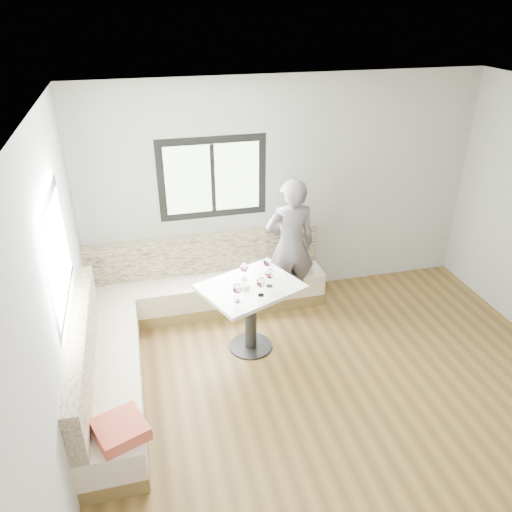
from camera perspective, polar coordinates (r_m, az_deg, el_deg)
The scene contains 10 objects.
room at distance 4.21m, azimuth 11.95°, elevation -3.97°, with size 5.01×5.01×2.81m.
banquette at distance 5.74m, azimuth -9.79°, elevation -7.17°, with size 2.90×2.80×0.95m.
table at distance 5.45m, azimuth -0.63°, elevation -5.25°, with size 1.22×1.10×0.82m.
person at distance 6.11m, azimuth 3.92°, elevation 1.22°, with size 0.62×0.41×1.71m, color #5C565D.
olive_ramekin at distance 5.30m, azimuth -1.27°, elevation -3.42°, with size 0.10×0.10×0.04m.
wine_glass_a at distance 5.00m, azimuth -2.17°, elevation -3.79°, with size 0.09×0.09×0.21m.
wine_glass_b at distance 5.10m, azimuth 0.56°, elevation -3.09°, with size 0.09×0.09×0.21m.
wine_glass_c at distance 5.26m, azimuth 1.57°, elevation -2.09°, with size 0.09×0.09×0.21m.
wine_glass_d at distance 5.38m, azimuth -1.36°, elevation -1.32°, with size 0.09×0.09×0.21m.
wine_glass_e at distance 5.48m, azimuth 1.32°, elevation -0.72°, with size 0.09×0.09×0.21m.
Camera 1 is at (-1.77, -3.10, 3.59)m, focal length 35.00 mm.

